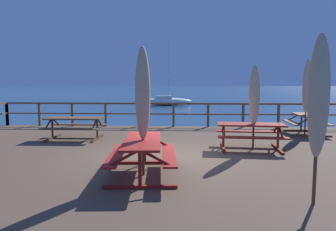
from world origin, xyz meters
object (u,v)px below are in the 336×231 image
picnic_table_mid_right (143,149)px  patio_umbrella_tall_back_left (319,97)px  picnic_table_mid_centre (75,123)px  patio_umbrella_short_mid (307,87)px  picnic_table_front_left (307,120)px  patio_umbrella_tall_mid_left (254,96)px  picnic_table_back_left (251,130)px  patio_umbrella_tall_mid_right (143,94)px  sailboat_distant (166,101)px

picnic_table_mid_right → patio_umbrella_tall_back_left: bearing=-25.8°
picnic_table_mid_centre → patio_umbrella_short_mid: (8.56, 1.56, 1.28)m
picnic_table_front_left → picnic_table_mid_centre: 8.76m
picnic_table_front_left → patio_umbrella_tall_mid_left: 4.16m
picnic_table_back_left → patio_umbrella_tall_mid_right: (-2.85, -2.79, 1.18)m
picnic_table_back_left → sailboat_distant: size_ratio=0.27×
picnic_table_mid_right → patio_umbrella_tall_mid_right: (0.02, -0.04, 1.17)m
picnic_table_back_left → patio_umbrella_short_mid: bearing=46.8°
sailboat_distant → patio_umbrella_tall_back_left: bearing=-82.2°
picnic_table_mid_centre → patio_umbrella_tall_back_left: 8.22m
picnic_table_back_left → patio_umbrella_tall_back_left: bearing=-88.2°
picnic_table_mid_right → picnic_table_front_left: same height
picnic_table_back_left → patio_umbrella_tall_mid_left: size_ratio=0.81×
patio_umbrella_short_mid → picnic_table_front_left: bearing=11.7°
patio_umbrella_tall_back_left → patio_umbrella_tall_mid_left: bearing=90.9°
picnic_table_mid_right → patio_umbrella_tall_mid_right: patio_umbrella_tall_mid_right is taller
picnic_table_back_left → patio_umbrella_tall_mid_right: bearing=-135.6°
picnic_table_front_left → patio_umbrella_tall_mid_right: bearing=-134.7°
patio_umbrella_tall_mid_right → sailboat_distant: size_ratio=0.35×
picnic_table_mid_centre → picnic_table_front_left: bearing=10.4°
patio_umbrella_tall_back_left → patio_umbrella_tall_mid_left: patio_umbrella_tall_back_left is taller
picnic_table_mid_right → picnic_table_back_left: bearing=43.8°
picnic_table_mid_right → picnic_table_back_left: 3.97m
picnic_table_back_left → picnic_table_front_left: (2.78, 2.90, -0.01)m
picnic_table_mid_right → picnic_table_back_left: size_ratio=1.09×
patio_umbrella_tall_back_left → sailboat_distant: bearing=97.8°
patio_umbrella_tall_mid_right → patio_umbrella_tall_mid_left: bearing=43.0°
picnic_table_back_left → sailboat_distant: sailboat_distant is taller
picnic_table_mid_centre → patio_umbrella_tall_back_left: (5.97, -5.52, 1.18)m
patio_umbrella_tall_back_left → picnic_table_mid_right: bearing=154.2°
patio_umbrella_tall_back_left → patio_umbrella_short_mid: patio_umbrella_short_mid is taller
picnic_table_back_left → picnic_table_mid_centre: same height
picnic_table_front_left → patio_umbrella_tall_mid_left: size_ratio=0.69×
patio_umbrella_tall_mid_left → picnic_table_mid_centre: bearing=166.7°
sailboat_distant → picnic_table_back_left: bearing=-81.3°
patio_umbrella_tall_mid_right → patio_umbrella_tall_mid_left: size_ratio=1.08×
picnic_table_mid_centre → sailboat_distant: 25.91m
patio_umbrella_tall_mid_right → patio_umbrella_short_mid: bearing=45.6°
sailboat_distant → picnic_table_mid_right: bearing=-87.5°
picnic_table_back_left → sailboat_distant: 27.50m
picnic_table_back_left → picnic_table_front_left: bearing=46.3°
patio_umbrella_tall_mid_left → patio_umbrella_short_mid: 3.98m
patio_umbrella_short_mid → picnic_table_mid_right: bearing=-134.7°
picnic_table_back_left → patio_umbrella_short_mid: patio_umbrella_short_mid is taller
patio_umbrella_short_mid → sailboat_distant: (-6.87, 24.28, -1.96)m
picnic_table_mid_right → patio_umbrella_tall_mid_left: (2.93, 2.67, 1.04)m
picnic_table_front_left → picnic_table_mid_centre: same height
patio_umbrella_short_mid → sailboat_distant: size_ratio=0.37×
patio_umbrella_tall_mid_right → sailboat_distant: sailboat_distant is taller
patio_umbrella_tall_back_left → patio_umbrella_short_mid: 7.54m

